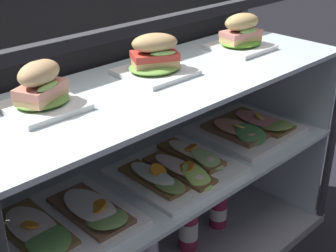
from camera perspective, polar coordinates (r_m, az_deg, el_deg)
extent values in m
cylinder|color=#333338|center=(2.00, 8.65, 5.30)|extent=(0.03, 0.03, 0.96)
cube|color=#333338|center=(1.13, 8.02, 14.17)|extent=(1.26, 0.02, 0.02)
cube|color=black|center=(1.58, -5.81, 0.48)|extent=(1.23, 0.01, 0.92)
cube|color=silver|center=(1.98, 12.83, -3.64)|extent=(0.01, 0.41, 0.36)
cube|color=silver|center=(1.47, 0.00, -5.59)|extent=(1.25, 0.42, 0.01)
cube|color=silver|center=(1.84, 13.86, 5.59)|extent=(0.01, 0.41, 0.29)
cube|color=silver|center=(1.34, 0.00, 5.59)|extent=(1.25, 0.42, 0.01)
cube|color=white|center=(1.17, -14.86, 2.31)|extent=(0.17, 0.17, 0.01)
ellipsoid|color=#66953E|center=(1.16, -14.95, 3.04)|extent=(0.13, 0.11, 0.02)
cube|color=#DEAD78|center=(1.15, -15.01, 3.54)|extent=(0.14, 0.11, 0.02)
cube|color=tan|center=(1.15, -15.12, 4.42)|extent=(0.14, 0.12, 0.02)
ellipsoid|color=#8CB859|center=(1.12, -14.35, 4.66)|extent=(0.08, 0.05, 0.02)
ellipsoid|color=tan|center=(1.14, -15.34, 6.21)|extent=(0.14, 0.12, 0.06)
cube|color=white|center=(1.36, -1.58, 6.52)|extent=(0.19, 0.19, 0.01)
ellipsoid|color=#6B9D41|center=(1.35, -1.59, 7.19)|extent=(0.16, 0.14, 0.02)
cube|color=tan|center=(1.35, -1.59, 7.69)|extent=(0.15, 0.12, 0.02)
cube|color=#BF3A2F|center=(1.34, -1.60, 8.51)|extent=(0.15, 0.13, 0.02)
ellipsoid|color=#8AC75D|center=(1.31, -0.61, 8.78)|extent=(0.08, 0.06, 0.02)
ellipsoid|color=tan|center=(1.33, -1.62, 10.01)|extent=(0.15, 0.13, 0.05)
cube|color=white|center=(1.61, 8.71, 9.42)|extent=(0.18, 0.18, 0.02)
ellipsoid|color=#5C9E2E|center=(1.61, 8.75, 9.99)|extent=(0.15, 0.13, 0.02)
cube|color=#DDB873|center=(1.60, 8.78, 10.40)|extent=(0.14, 0.09, 0.02)
cube|color=tan|center=(1.60, 8.82, 11.05)|extent=(0.14, 0.09, 0.02)
ellipsoid|color=#85BE5A|center=(1.58, 9.79, 11.25)|extent=(0.08, 0.04, 0.02)
ellipsoid|color=tan|center=(1.59, 8.91, 12.32)|extent=(0.14, 0.09, 0.06)
cube|color=white|center=(1.26, -12.61, -11.39)|extent=(0.34, 0.32, 0.01)
cube|color=brown|center=(1.24, -16.04, -11.92)|extent=(0.12, 0.25, 0.01)
ellipsoid|color=#62A24F|center=(1.18, -14.28, -13.18)|extent=(0.12, 0.14, 0.02)
ellipsoid|color=silver|center=(1.23, -16.11, -11.45)|extent=(0.10, 0.20, 0.01)
cylinder|color=orange|center=(1.22, -16.18, -11.45)|extent=(0.05, 0.05, 0.02)
cube|color=brown|center=(1.27, -9.39, -10.00)|extent=(0.12, 0.24, 0.01)
ellipsoid|color=#719D54|center=(1.22, -7.40, -11.04)|extent=(0.13, 0.14, 0.04)
ellipsoid|color=silver|center=(1.26, -9.44, -9.43)|extent=(0.10, 0.19, 0.02)
cylinder|color=orange|center=(1.24, -8.48, -9.58)|extent=(0.07, 0.07, 0.03)
cube|color=white|center=(1.45, 0.96, -5.37)|extent=(0.34, 0.32, 0.01)
cube|color=brown|center=(1.39, -1.87, -6.39)|extent=(0.08, 0.23, 0.01)
ellipsoid|color=olive|center=(1.34, 0.09, -7.07)|extent=(0.07, 0.11, 0.02)
ellipsoid|color=silver|center=(1.38, -1.88, -5.84)|extent=(0.07, 0.18, 0.02)
cylinder|color=orange|center=(1.37, -1.17, -5.40)|extent=(0.06, 0.06, 0.03)
cube|color=brown|center=(1.43, 1.27, -5.38)|extent=(0.08, 0.25, 0.01)
ellipsoid|color=#A3D05C|center=(1.38, 3.48, -6.10)|extent=(0.10, 0.14, 0.05)
ellipsoid|color=#F5DCCA|center=(1.42, 1.28, -4.91)|extent=(0.07, 0.20, 0.02)
cylinder|color=orange|center=(1.40, 2.35, -4.91)|extent=(0.06, 0.06, 0.02)
cube|color=brown|center=(1.51, 2.74, -3.50)|extent=(0.08, 0.23, 0.02)
ellipsoid|color=#99C372|center=(1.46, 4.76, -3.99)|extent=(0.09, 0.13, 0.05)
ellipsoid|color=#F1E3C2|center=(1.50, 2.76, -2.96)|extent=(0.07, 0.19, 0.02)
cylinder|color=orange|center=(1.49, 2.74, -2.59)|extent=(0.06, 0.06, 0.02)
cube|color=white|center=(1.72, 9.39, -0.42)|extent=(0.34, 0.32, 0.01)
cube|color=brown|center=(1.67, 8.14, -0.64)|extent=(0.12, 0.22, 0.01)
ellipsoid|color=#4F914A|center=(1.63, 9.97, -0.94)|extent=(0.13, 0.13, 0.05)
ellipsoid|color=#ECA080|center=(1.66, 8.18, -0.16)|extent=(0.10, 0.17, 0.02)
cylinder|color=#EDDE48|center=(1.65, 8.59, 0.00)|extent=(0.05, 0.05, 0.02)
cube|color=brown|center=(1.76, 10.88, 0.50)|extent=(0.12, 0.25, 0.01)
ellipsoid|color=#97B356|center=(1.72, 12.90, 0.08)|extent=(0.11, 0.13, 0.04)
ellipsoid|color=pink|center=(1.75, 10.91, 0.84)|extent=(0.10, 0.20, 0.01)
cylinder|color=yellow|center=(1.75, 11.05, 1.15)|extent=(0.06, 0.06, 0.03)
cylinder|color=silver|center=(1.41, -8.72, -14.65)|extent=(0.04, 0.04, 0.01)
cylinder|color=white|center=(1.52, -2.52, -12.10)|extent=(0.04, 0.04, 0.04)
cylinder|color=gold|center=(1.50, -2.54, -11.22)|extent=(0.04, 0.04, 0.01)
cylinder|color=#952741|center=(1.70, 2.48, -12.28)|extent=(0.07, 0.07, 0.17)
cylinder|color=white|center=(1.71, 2.48, -12.32)|extent=(0.07, 0.07, 0.07)
cylinder|color=#931944|center=(1.64, 2.54, -9.53)|extent=(0.03, 0.03, 0.03)
cylinder|color=#2C69AD|center=(1.63, 2.56, -8.87)|extent=(0.03, 0.03, 0.01)
cylinder|color=#921E45|center=(1.82, 6.12, -9.73)|extent=(0.06, 0.06, 0.16)
cylinder|color=silver|center=(1.83, 6.09, -10.26)|extent=(0.07, 0.07, 0.05)
cylinder|color=#99204A|center=(1.76, 6.27, -7.07)|extent=(0.04, 0.04, 0.04)
cylinder|color=silver|center=(1.75, 6.31, -6.38)|extent=(0.04, 0.04, 0.01)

